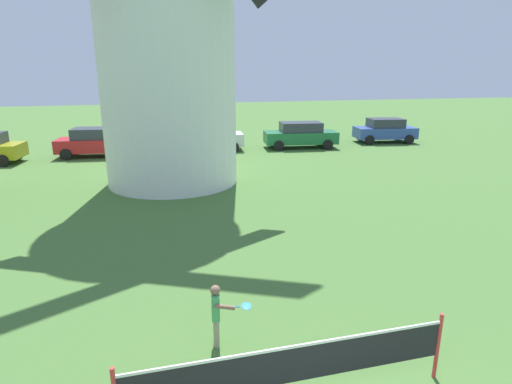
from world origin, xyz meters
TOP-DOWN VIEW (x-y plane):
  - tennis_net at (-0.27, 1.87)m, footprint 4.69×0.06m
  - player_far at (-1.03, 3.51)m, footprint 0.67×0.55m
  - parked_car_red at (-4.79, 21.57)m, footprint 4.11×2.25m
  - parked_car_silver at (1.55, 21.81)m, footprint 4.02×2.15m
  - parked_car_green at (7.05, 21.28)m, footprint 4.54×2.33m
  - parked_car_blue at (13.13, 21.81)m, footprint 4.07×2.35m

SIDE VIEW (x-z plane):
  - player_far at x=-1.03m, z-range 0.08..1.20m
  - tennis_net at x=-0.27m, z-range 0.13..1.23m
  - parked_car_blue at x=13.13m, z-range 0.03..1.59m
  - parked_car_silver at x=1.55m, z-range 0.03..1.59m
  - parked_car_red at x=-4.79m, z-range 0.03..1.59m
  - parked_car_green at x=7.05m, z-range 0.03..1.59m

